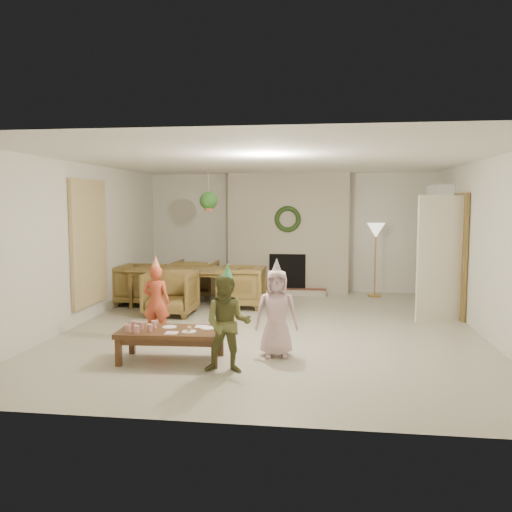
% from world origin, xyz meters
% --- Properties ---
extents(floor, '(7.00, 7.00, 0.00)m').
position_xyz_m(floor, '(0.00, 0.00, 0.00)').
color(floor, '#B7B29E').
rests_on(floor, ground).
extents(ceiling, '(7.00, 7.00, 0.00)m').
position_xyz_m(ceiling, '(0.00, 0.00, 2.50)').
color(ceiling, white).
rests_on(ceiling, wall_back).
extents(wall_back, '(7.00, 0.00, 7.00)m').
position_xyz_m(wall_back, '(0.00, 3.50, 1.25)').
color(wall_back, silver).
rests_on(wall_back, floor).
extents(wall_front, '(7.00, 0.00, 7.00)m').
position_xyz_m(wall_front, '(0.00, -3.50, 1.25)').
color(wall_front, silver).
rests_on(wall_front, floor).
extents(wall_left, '(0.00, 7.00, 7.00)m').
position_xyz_m(wall_left, '(-3.00, 0.00, 1.25)').
color(wall_left, silver).
rests_on(wall_left, floor).
extents(wall_right, '(0.00, 7.00, 7.00)m').
position_xyz_m(wall_right, '(3.00, 0.00, 1.25)').
color(wall_right, silver).
rests_on(wall_right, floor).
extents(fireplace_mass, '(2.50, 0.40, 2.50)m').
position_xyz_m(fireplace_mass, '(0.00, 3.30, 1.25)').
color(fireplace_mass, '#4F1417').
rests_on(fireplace_mass, floor).
extents(fireplace_hearth, '(1.60, 0.30, 0.12)m').
position_xyz_m(fireplace_hearth, '(0.00, 2.95, 0.06)').
color(fireplace_hearth, maroon).
rests_on(fireplace_hearth, floor).
extents(fireplace_firebox, '(0.75, 0.12, 0.75)m').
position_xyz_m(fireplace_firebox, '(0.00, 3.12, 0.45)').
color(fireplace_firebox, black).
rests_on(fireplace_firebox, floor).
extents(fireplace_wreath, '(0.54, 0.10, 0.54)m').
position_xyz_m(fireplace_wreath, '(0.00, 3.07, 1.55)').
color(fireplace_wreath, '#1E3815').
rests_on(fireplace_wreath, fireplace_mass).
extents(floor_lamp_base, '(0.28, 0.28, 0.03)m').
position_xyz_m(floor_lamp_base, '(1.77, 3.00, 0.01)').
color(floor_lamp_base, gold).
rests_on(floor_lamp_base, floor).
extents(floor_lamp_post, '(0.03, 0.03, 1.33)m').
position_xyz_m(floor_lamp_post, '(1.77, 3.00, 0.69)').
color(floor_lamp_post, gold).
rests_on(floor_lamp_post, floor).
extents(floor_lamp_shade, '(0.36, 0.36, 0.30)m').
position_xyz_m(floor_lamp_shade, '(1.77, 3.00, 1.33)').
color(floor_lamp_shade, beige).
rests_on(floor_lamp_shade, floor_lamp_post).
extents(bookshelf_carcass, '(0.30, 1.00, 2.20)m').
position_xyz_m(bookshelf_carcass, '(2.84, 2.30, 1.10)').
color(bookshelf_carcass, white).
rests_on(bookshelf_carcass, floor).
extents(bookshelf_shelf_a, '(0.30, 0.92, 0.03)m').
position_xyz_m(bookshelf_shelf_a, '(2.82, 2.30, 0.45)').
color(bookshelf_shelf_a, white).
rests_on(bookshelf_shelf_a, bookshelf_carcass).
extents(bookshelf_shelf_b, '(0.30, 0.92, 0.03)m').
position_xyz_m(bookshelf_shelf_b, '(2.82, 2.30, 0.85)').
color(bookshelf_shelf_b, white).
rests_on(bookshelf_shelf_b, bookshelf_carcass).
extents(bookshelf_shelf_c, '(0.30, 0.92, 0.03)m').
position_xyz_m(bookshelf_shelf_c, '(2.82, 2.30, 1.25)').
color(bookshelf_shelf_c, white).
rests_on(bookshelf_shelf_c, bookshelf_carcass).
extents(bookshelf_shelf_d, '(0.30, 0.92, 0.03)m').
position_xyz_m(bookshelf_shelf_d, '(2.82, 2.30, 1.65)').
color(bookshelf_shelf_d, white).
rests_on(bookshelf_shelf_d, bookshelf_carcass).
extents(books_row_lower, '(0.20, 0.40, 0.24)m').
position_xyz_m(books_row_lower, '(2.80, 2.15, 0.59)').
color(books_row_lower, '#9E331D').
rests_on(books_row_lower, bookshelf_shelf_a).
extents(books_row_mid, '(0.20, 0.44, 0.24)m').
position_xyz_m(books_row_mid, '(2.80, 2.35, 0.99)').
color(books_row_mid, '#22537E').
rests_on(books_row_mid, bookshelf_shelf_b).
extents(books_row_upper, '(0.20, 0.36, 0.22)m').
position_xyz_m(books_row_upper, '(2.80, 2.20, 1.38)').
color(books_row_upper, '#A87B24').
rests_on(books_row_upper, bookshelf_shelf_c).
extents(door_frame, '(0.05, 0.86, 2.04)m').
position_xyz_m(door_frame, '(2.96, 1.20, 1.02)').
color(door_frame, brown).
rests_on(door_frame, floor).
extents(door_leaf, '(0.77, 0.32, 2.00)m').
position_xyz_m(door_leaf, '(2.58, 0.82, 1.00)').
color(door_leaf, beige).
rests_on(door_leaf, floor).
extents(curtain_panel, '(0.06, 1.20, 2.00)m').
position_xyz_m(curtain_panel, '(-2.96, 0.20, 1.25)').
color(curtain_panel, beige).
rests_on(curtain_panel, wall_left).
extents(dining_table, '(1.94, 1.09, 0.68)m').
position_xyz_m(dining_table, '(-1.78, 1.56, 0.34)').
color(dining_table, brown).
rests_on(dining_table, floor).
extents(dining_chair_near, '(0.81, 0.83, 0.75)m').
position_xyz_m(dining_chair_near, '(-1.79, 0.71, 0.38)').
color(dining_chair_near, brown).
rests_on(dining_chair_near, floor).
extents(dining_chair_far, '(0.81, 0.83, 0.75)m').
position_xyz_m(dining_chair_far, '(-1.77, 2.41, 0.38)').
color(dining_chair_far, brown).
rests_on(dining_chair_far, floor).
extents(dining_chair_left, '(0.83, 0.81, 0.75)m').
position_xyz_m(dining_chair_left, '(-2.63, 1.56, 0.38)').
color(dining_chair_left, brown).
rests_on(dining_chair_left, floor).
extents(dining_chair_right, '(0.83, 0.81, 0.75)m').
position_xyz_m(dining_chair_right, '(-0.72, 1.55, 0.38)').
color(dining_chair_right, brown).
rests_on(dining_chair_right, floor).
extents(hanging_plant_cord, '(0.01, 0.01, 0.70)m').
position_xyz_m(hanging_plant_cord, '(-1.30, 1.50, 2.15)').
color(hanging_plant_cord, tan).
rests_on(hanging_plant_cord, ceiling).
extents(hanging_plant_pot, '(0.16, 0.16, 0.12)m').
position_xyz_m(hanging_plant_pot, '(-1.30, 1.50, 1.80)').
color(hanging_plant_pot, '#A45134').
rests_on(hanging_plant_pot, hanging_plant_cord).
extents(hanging_plant_foliage, '(0.32, 0.32, 0.32)m').
position_xyz_m(hanging_plant_foliage, '(-1.30, 1.50, 1.92)').
color(hanging_plant_foliage, '#21511B').
rests_on(hanging_plant_foliage, hanging_plant_pot).
extents(coffee_table_top, '(1.26, 0.68, 0.06)m').
position_xyz_m(coffee_table_top, '(-1.03, -1.80, 0.35)').
color(coffee_table_top, '#4F301A').
rests_on(coffee_table_top, floor).
extents(coffee_table_apron, '(1.16, 0.58, 0.08)m').
position_xyz_m(coffee_table_apron, '(-1.03, -1.80, 0.28)').
color(coffee_table_apron, '#4F301A').
rests_on(coffee_table_apron, floor).
extents(coffee_leg_fl, '(0.07, 0.07, 0.32)m').
position_xyz_m(coffee_leg_fl, '(-1.57, -2.08, 0.16)').
color(coffee_leg_fl, '#4F301A').
rests_on(coffee_leg_fl, floor).
extents(coffee_leg_fr, '(0.07, 0.07, 0.32)m').
position_xyz_m(coffee_leg_fr, '(-0.46, -2.02, 0.16)').
color(coffee_leg_fr, '#4F301A').
rests_on(coffee_leg_fr, floor).
extents(coffee_leg_bl, '(0.07, 0.07, 0.32)m').
position_xyz_m(coffee_leg_bl, '(-1.60, -1.58, 0.16)').
color(coffee_leg_bl, '#4F301A').
rests_on(coffee_leg_bl, floor).
extents(coffee_leg_br, '(0.07, 0.07, 0.32)m').
position_xyz_m(coffee_leg_br, '(-0.48, -1.52, 0.16)').
color(coffee_leg_br, '#4F301A').
rests_on(coffee_leg_br, floor).
extents(cup_a, '(0.07, 0.07, 0.09)m').
position_xyz_m(cup_a, '(-1.49, -1.97, 0.42)').
color(cup_a, silver).
rests_on(cup_a, coffee_table_top).
extents(cup_b, '(0.07, 0.07, 0.09)m').
position_xyz_m(cup_b, '(-1.50, -1.78, 0.42)').
color(cup_b, silver).
rests_on(cup_b, coffee_table_top).
extents(cup_c, '(0.07, 0.07, 0.09)m').
position_xyz_m(cup_c, '(-1.38, -2.01, 0.42)').
color(cup_c, silver).
rests_on(cup_c, coffee_table_top).
extents(cup_d, '(0.07, 0.07, 0.09)m').
position_xyz_m(cup_d, '(-1.39, -1.82, 0.42)').
color(cup_d, silver).
rests_on(cup_d, coffee_table_top).
extents(cup_e, '(0.07, 0.07, 0.09)m').
position_xyz_m(cup_e, '(-1.25, -1.93, 0.42)').
color(cup_e, silver).
rests_on(cup_e, coffee_table_top).
extents(cup_f, '(0.07, 0.07, 0.09)m').
position_xyz_m(cup_f, '(-1.26, -1.74, 0.42)').
color(cup_f, silver).
rests_on(cup_f, coffee_table_top).
extents(plate_a, '(0.18, 0.18, 0.01)m').
position_xyz_m(plate_a, '(-1.08, -1.69, 0.38)').
color(plate_a, white).
rests_on(plate_a, coffee_table_top).
extents(plate_b, '(0.18, 0.18, 0.01)m').
position_xyz_m(plate_b, '(-0.79, -1.88, 0.38)').
color(plate_b, white).
rests_on(plate_b, coffee_table_top).
extents(plate_c, '(0.18, 0.18, 0.01)m').
position_xyz_m(plate_c, '(-0.61, -1.68, 0.38)').
color(plate_c, white).
rests_on(plate_c, coffee_table_top).
extents(food_scoop, '(0.07, 0.07, 0.07)m').
position_xyz_m(food_scoop, '(-0.79, -1.88, 0.42)').
color(food_scoop, tan).
rests_on(food_scoop, plate_b).
extents(napkin_left, '(0.15, 0.15, 0.01)m').
position_xyz_m(napkin_left, '(-0.97, -1.97, 0.38)').
color(napkin_left, '#FFBBCB').
rests_on(napkin_left, coffee_table_top).
extents(napkin_right, '(0.15, 0.15, 0.01)m').
position_xyz_m(napkin_right, '(-0.71, -1.61, 0.38)').
color(napkin_right, '#FFBBCB').
rests_on(napkin_right, coffee_table_top).
extents(child_red, '(0.38, 0.25, 1.03)m').
position_xyz_m(child_red, '(-1.52, -0.85, 0.51)').
color(child_red, '#C34629').
rests_on(child_red, floor).
extents(party_hat_red, '(0.18, 0.18, 0.19)m').
position_xyz_m(party_hat_red, '(-1.52, -0.85, 1.07)').
color(party_hat_red, '#ECB14E').
rests_on(party_hat_red, child_red).
extents(child_plaid, '(0.56, 0.45, 1.10)m').
position_xyz_m(child_plaid, '(-0.28, -2.13, 0.55)').
color(child_plaid, brown).
rests_on(child_plaid, floor).
extents(party_hat_plaid, '(0.16, 0.16, 0.18)m').
position_xyz_m(party_hat_plaid, '(-0.28, -2.13, 1.14)').
color(party_hat_plaid, '#4AAE6A').
rests_on(party_hat_plaid, child_plaid).
extents(child_pink, '(0.57, 0.41, 1.08)m').
position_xyz_m(child_pink, '(0.20, -1.44, 0.54)').
color(child_pink, beige).
rests_on(child_pink, floor).
extents(party_hat_pink, '(0.15, 0.15, 0.19)m').
position_xyz_m(party_hat_pink, '(0.20, -1.44, 1.12)').
color(party_hat_pink, '#ABABB2').
rests_on(party_hat_pink, child_pink).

